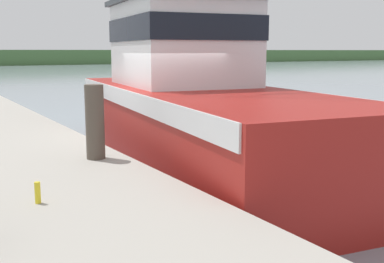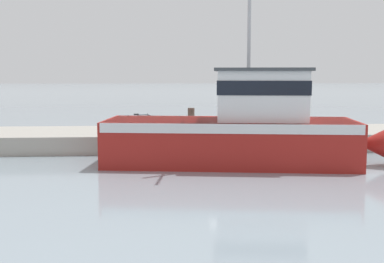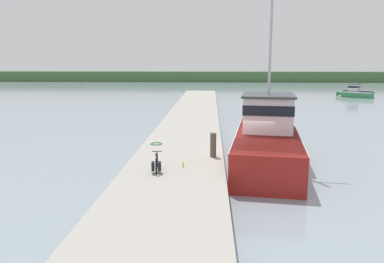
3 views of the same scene
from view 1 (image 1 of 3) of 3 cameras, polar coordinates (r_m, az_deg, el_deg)
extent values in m
plane|color=#84939E|center=(10.53, -4.93, -4.48)|extent=(320.00, 320.00, 0.00)
cube|color=#426638|center=(96.58, -9.72, 8.71)|extent=(180.00, 5.00, 2.70)
cube|color=maroon|center=(10.37, 1.22, 0.28)|extent=(4.49, 9.95, 1.76)
cone|color=maroon|center=(15.67, -7.18, 3.36)|extent=(1.89, 1.94, 1.67)
cube|color=silver|center=(10.28, 1.24, 4.15)|extent=(4.52, 9.77, 0.35)
cube|color=silver|center=(11.34, -1.23, 10.27)|extent=(2.99, 3.62, 1.87)
cube|color=black|center=(11.35, -1.24, 11.93)|extent=(3.05, 3.70, 0.52)
cube|color=#3D4247|center=(11.40, -1.25, 15.29)|extent=(3.23, 3.91, 0.12)
cube|color=#337F47|center=(53.96, -3.06, 7.32)|extent=(4.77, 3.97, 0.91)
cone|color=#337F47|center=(54.27, -5.86, 7.29)|extent=(1.14, 1.16, 0.86)
cube|color=silver|center=(53.95, -3.06, 7.70)|extent=(4.71, 3.95, 0.18)
cube|color=silver|center=(53.99, -3.67, 8.35)|extent=(1.99, 2.00, 1.04)
cube|color=black|center=(53.98, -3.67, 8.54)|extent=(2.03, 2.04, 0.29)
cube|color=#3D4247|center=(53.98, -3.67, 8.96)|extent=(2.15, 2.16, 0.12)
cylinder|color=#51473D|center=(7.89, -11.44, 1.11)|extent=(0.30, 0.30, 1.20)
cylinder|color=yellow|center=(5.83, -17.83, -6.91)|extent=(0.07, 0.07, 0.25)
camera|label=2|loc=(24.58, 46.01, 8.96)|focal=45.00mm
camera|label=3|loc=(11.42, 138.27, 8.09)|focal=35.00mm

